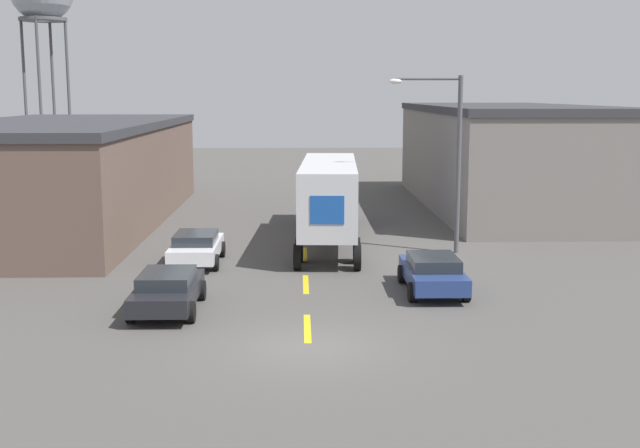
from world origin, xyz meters
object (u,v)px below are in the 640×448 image
at_px(semi_truck, 329,192).
at_px(parked_car_left_far, 196,247).
at_px(parked_car_left_near, 168,289).
at_px(parked_car_right_near, 433,272).
at_px(street_lamp, 449,149).

xyz_separation_m(semi_truck, parked_car_left_far, (-5.52, -4.79, -1.60)).
xyz_separation_m(semi_truck, parked_car_left_near, (-5.52, -11.88, -1.60)).
bearing_deg(semi_truck, parked_car_right_near, -68.74).
relative_size(parked_car_left_far, street_lamp, 0.58).
distance_m(parked_car_left_near, parked_car_right_near, 9.02).
bearing_deg(parked_car_left_far, parked_car_right_near, -28.98).
relative_size(parked_car_left_near, street_lamp, 0.58).
height_order(parked_car_right_near, street_lamp, street_lamp).
bearing_deg(parked_car_right_near, parked_car_left_near, -165.55).
bearing_deg(street_lamp, parked_car_right_near, -104.32).
distance_m(semi_truck, parked_car_left_far, 7.49).
distance_m(parked_car_right_near, street_lamp, 8.00).
height_order(parked_car_left_near, parked_car_left_far, same).
distance_m(parked_car_left_far, street_lamp, 11.31).
relative_size(semi_truck, parked_car_left_near, 3.24).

